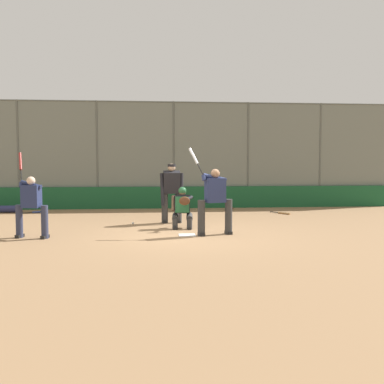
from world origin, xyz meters
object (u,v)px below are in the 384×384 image
(fielding_glove_on_dirt, at_px, (230,208))
(batter_at_plate, at_px, (215,199))
(batter_on_deck, at_px, (31,205))
(equipment_bag_dugout_side, at_px, (5,209))
(spare_bat_by_padding, at_px, (283,213))
(umpire_home, at_px, (172,191))
(spare_bat_near_backstop, at_px, (37,212))
(catcher_behind_plate, at_px, (182,207))
(baseball_loose, at_px, (133,223))

(fielding_glove_on_dirt, bearing_deg, batter_at_plate, 76.31)
(fielding_glove_on_dirt, bearing_deg, batter_on_deck, 44.50)
(batter_at_plate, height_order, equipment_bag_dugout_side, batter_at_plate)
(batter_on_deck, relative_size, spare_bat_by_padding, 2.79)
(umpire_home, xyz_separation_m, spare_bat_by_padding, (-4.10, -2.00, -0.96))
(batter_on_deck, height_order, spare_bat_near_backstop, batter_on_deck)
(spare_bat_near_backstop, bearing_deg, umpire_home, -64.91)
(umpire_home, distance_m, equipment_bag_dugout_side, 6.98)
(batter_at_plate, distance_m, umpire_home, 2.54)
(batter_at_plate, bearing_deg, spare_bat_by_padding, -140.59)
(batter_at_plate, distance_m, fielding_glove_on_dirt, 6.12)
(catcher_behind_plate, height_order, spare_bat_by_padding, catcher_behind_plate)
(umpire_home, relative_size, spare_bat_near_backstop, 2.45)
(fielding_glove_on_dirt, relative_size, baseball_loose, 3.98)
(batter_on_deck, relative_size, baseball_loose, 28.88)
(batter_at_plate, xyz_separation_m, spare_bat_near_backstop, (5.84, -5.47, -0.90))
(batter_on_deck, bearing_deg, umpire_home, -131.01)
(fielding_glove_on_dirt, relative_size, equipment_bag_dugout_side, 0.25)
(batter_at_plate, bearing_deg, spare_bat_near_backstop, -58.13)
(catcher_behind_plate, relative_size, baseball_loose, 15.94)
(batter_at_plate, bearing_deg, batter_on_deck, -14.36)
(spare_bat_by_padding, height_order, baseball_loose, baseball_loose)
(spare_bat_near_backstop, relative_size, spare_bat_by_padding, 0.98)
(spare_bat_by_padding, relative_size, equipment_bag_dugout_side, 0.65)
(batter_on_deck, relative_size, spare_bat_near_backstop, 2.86)
(fielding_glove_on_dirt, bearing_deg, spare_bat_near_backstop, 3.24)
(batter_at_plate, xyz_separation_m, catcher_behind_plate, (0.76, -1.18, -0.32))
(catcher_behind_plate, height_order, batter_on_deck, batter_on_deck)
(spare_bat_near_backstop, distance_m, baseball_loose, 4.95)
(catcher_behind_plate, xyz_separation_m, baseball_loose, (1.43, -0.94, -0.57))
(catcher_behind_plate, xyz_separation_m, batter_on_deck, (3.85, 1.23, 0.23))
(spare_bat_near_backstop, height_order, fielding_glove_on_dirt, fielding_glove_on_dirt)
(batter_on_deck, xyz_separation_m, spare_bat_near_backstop, (1.24, -5.52, -0.80))
(batter_on_deck, bearing_deg, baseball_loose, -122.52)
(batter_at_plate, distance_m, batter_on_deck, 4.61)
(spare_bat_by_padding, xyz_separation_m, baseball_loose, (5.29, 2.21, 0.00))
(catcher_behind_plate, relative_size, fielding_glove_on_dirt, 4.01)
(umpire_home, height_order, spare_bat_by_padding, umpire_home)
(batter_at_plate, height_order, baseball_loose, batter_at_plate)
(fielding_glove_on_dirt, bearing_deg, umpire_home, 55.50)
(equipment_bag_dugout_side, bearing_deg, fielding_glove_on_dirt, -178.70)
(batter_on_deck, height_order, spare_bat_by_padding, batter_on_deck)
(batter_on_deck, xyz_separation_m, spare_bat_by_padding, (-7.70, -4.38, -0.80))
(batter_at_plate, relative_size, spare_bat_near_backstop, 3.03)
(umpire_home, xyz_separation_m, fielding_glove_on_dirt, (-2.44, -3.55, -0.94))
(batter_at_plate, relative_size, fielding_glove_on_dirt, 7.68)
(spare_bat_near_backstop, bearing_deg, baseball_loose, -74.46)
(umpire_home, xyz_separation_m, batter_on_deck, (3.60, 2.38, -0.15))
(spare_bat_by_padding, bearing_deg, baseball_loose, -101.89)
(batter_at_plate, distance_m, equipment_bag_dugout_side, 9.10)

